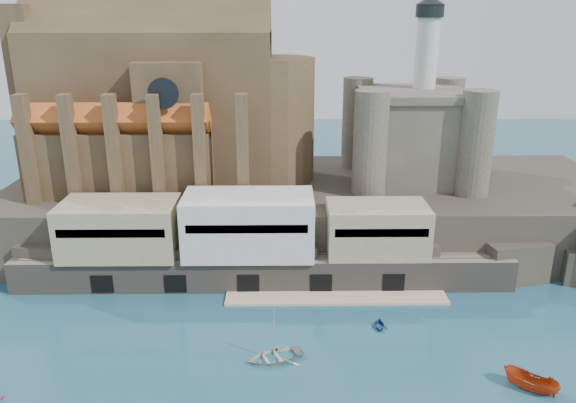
{
  "coord_description": "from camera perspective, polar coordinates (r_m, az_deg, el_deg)",
  "views": [
    {
      "loc": [
        -5.28,
        -49.69,
        37.18
      ],
      "look_at": [
        -4.41,
        32.0,
        9.17
      ],
      "focal_mm": 35.0,
      "sensor_mm": 36.0,
      "label": 1
    }
  ],
  "objects": [
    {
      "name": "ground",
      "position": [
        62.29,
        4.6,
        -17.8
      ],
      "size": [
        300.0,
        300.0,
        0.0
      ],
      "primitive_type": "plane",
      "color": "navy",
      "rests_on": "ground"
    },
    {
      "name": "promontory",
      "position": [
        94.86,
        2.51,
        -0.98
      ],
      "size": [
        100.0,
        36.0,
        10.0
      ],
      "color": "#29241F",
      "rests_on": "ground"
    },
    {
      "name": "boat_5",
      "position": [
        66.05,
        23.34,
        -17.11
      ],
      "size": [
        2.98,
        2.97,
        5.6
      ],
      "primitive_type": "imported",
      "rotation": [
        0.0,
        0.0,
        4.1
      ],
      "color": "#B0370F",
      "rests_on": "ground"
    },
    {
      "name": "quay",
      "position": [
        79.29,
        -4.12,
        -4.23
      ],
      "size": [
        70.0,
        12.0,
        13.05
      ],
      "color": "#695F54",
      "rests_on": "ground"
    },
    {
      "name": "boat_7",
      "position": [
        71.9,
        9.27,
        -12.5
      ],
      "size": [
        2.57,
        1.76,
        2.79
      ],
      "primitive_type": "imported",
      "rotation": [
        0.0,
        0.0,
        6.16
      ],
      "color": "navy",
      "rests_on": "ground"
    },
    {
      "name": "church",
      "position": [
        94.67,
        -12.25,
        9.35
      ],
      "size": [
        47.0,
        25.93,
        30.51
      ],
      "color": "#453420",
      "rests_on": "promontory"
    },
    {
      "name": "castle_keep",
      "position": [
        95.14,
        12.47,
        7.04
      ],
      "size": [
        21.2,
        21.2,
        29.3
      ],
      "color": "#4B473B",
      "rests_on": "promontory"
    },
    {
      "name": "boat_6",
      "position": [
        65.47,
        -1.4,
        -15.69
      ],
      "size": [
        2.88,
        4.7,
        6.35
      ],
      "primitive_type": "imported",
      "rotation": [
        0.0,
        0.0,
        5.08
      ],
      "color": "beige",
      "rests_on": "ground"
    }
  ]
}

